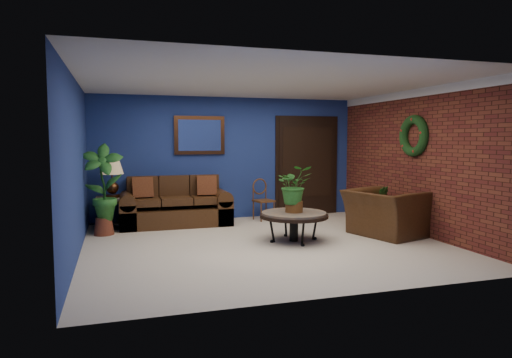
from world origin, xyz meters
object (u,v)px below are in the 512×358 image
object	(u,v)px
sofa	(175,209)
side_chair	(262,197)
armchair	(386,213)
end_table	(113,205)
table_lamp	(112,173)
coffee_table	(294,216)

from	to	relation	value
sofa	side_chair	bearing A→B (deg)	1.04
sofa	side_chair	size ratio (longest dim) A/B	2.47
armchair	side_chair	bearing A→B (deg)	19.73
end_table	armchair	distance (m)	4.90
table_lamp	side_chair	distance (m)	2.96
sofa	table_lamp	world-z (taller)	table_lamp
table_lamp	sofa	bearing A→B (deg)	1.41
armchair	coffee_table	bearing A→B (deg)	71.32
coffee_table	side_chair	world-z (taller)	side_chair
sofa	side_chair	distance (m)	1.78
coffee_table	end_table	world-z (taller)	end_table
sofa	armchair	size ratio (longest dim) A/B	1.73
end_table	side_chair	distance (m)	2.91
armchair	end_table	bearing A→B (deg)	48.89
side_chair	armchair	xyz separation A→B (m)	(1.54, -2.10, -0.09)
coffee_table	armchair	xyz separation A→B (m)	(1.65, -0.06, -0.03)
end_table	armchair	size ratio (longest dim) A/B	0.53
side_chair	coffee_table	bearing A→B (deg)	-106.84
end_table	side_chair	xyz separation A→B (m)	(2.91, 0.06, 0.03)
table_lamp	side_chair	bearing A→B (deg)	1.19
end_table	armchair	xyz separation A→B (m)	(4.45, -2.04, -0.05)
table_lamp	side_chair	xyz separation A→B (m)	(2.91, 0.06, -0.55)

